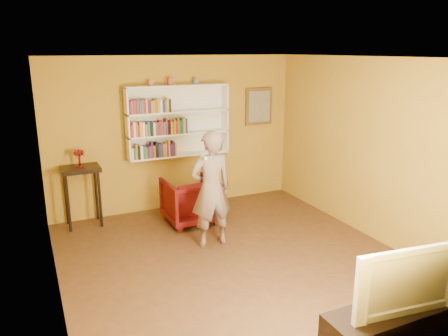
{
  "coord_description": "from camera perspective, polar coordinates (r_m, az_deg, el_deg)",
  "views": [
    {
      "loc": [
        -2.41,
        -4.78,
        2.8
      ],
      "look_at": [
        0.14,
        0.75,
        1.14
      ],
      "focal_mm": 35.0,
      "sensor_mm": 36.0,
      "label": 1
    }
  ],
  "objects": [
    {
      "name": "ruby_lustre",
      "position": [
        7.24,
        -18.43,
        1.69
      ],
      "size": [
        0.17,
        0.18,
        0.28
      ],
      "color": "maroon",
      "rests_on": "console_table"
    },
    {
      "name": "tv_cabinet",
      "position": [
        4.62,
        21.43,
        -19.27
      ],
      "size": [
        1.44,
        0.43,
        0.51
      ],
      "primitive_type": "cube",
      "color": "black",
      "rests_on": "ground"
    },
    {
      "name": "ornament_right",
      "position": [
        7.66,
        -3.72,
        11.25
      ],
      "size": [
        0.07,
        0.07,
        0.1
      ],
      "primitive_type": "cube",
      "color": "slate",
      "rests_on": "bookshelf"
    },
    {
      "name": "books_row_middle",
      "position": [
        7.48,
        -8.41,
        5.21
      ],
      "size": [
        0.98,
        0.19,
        0.27
      ],
      "color": "red",
      "rests_on": "bookshelf"
    },
    {
      "name": "game_remote",
      "position": [
        5.78,
        -2.65,
        1.42
      ],
      "size": [
        0.04,
        0.15,
        0.04
      ],
      "primitive_type": "cube",
      "color": "silver",
      "rests_on": "person"
    },
    {
      "name": "armchair",
      "position": [
        7.26,
        -4.44,
        -4.25
      ],
      "size": [
        0.82,
        0.85,
        0.76
      ],
      "primitive_type": "imported",
      "rotation": [
        0.0,
        0.0,
        3.16
      ],
      "color": "#41040A",
      "rests_on": "ground"
    },
    {
      "name": "bookshelf",
      "position": [
        7.67,
        -6.15,
        6.16
      ],
      "size": [
        1.8,
        0.29,
        1.23
      ],
      "color": "white",
      "rests_on": "room_shell"
    },
    {
      "name": "room_shell",
      "position": [
        5.64,
        1.93,
        -3.17
      ],
      "size": [
        5.3,
        5.8,
        2.88
      ],
      "color": "#452A16",
      "rests_on": "ground"
    },
    {
      "name": "person",
      "position": [
        6.26,
        -1.69,
        -2.8
      ],
      "size": [
        0.63,
        0.42,
        1.72
      ],
      "primitive_type": "imported",
      "rotation": [
        0.0,
        0.0,
        3.15
      ],
      "color": "#6D5950",
      "rests_on": "ground"
    },
    {
      "name": "framed_painting",
      "position": [
        8.36,
        4.57,
        8.03
      ],
      "size": [
        0.55,
        0.05,
        0.7
      ],
      "color": "brown",
      "rests_on": "room_shell"
    },
    {
      "name": "books_row_upper",
      "position": [
        7.39,
        -9.65,
        7.96
      ],
      "size": [
        0.7,
        0.19,
        0.24
      ],
      "color": "#47236A",
      "rests_on": "bookshelf"
    },
    {
      "name": "books_row_lower",
      "position": [
        7.53,
        -9.09,
        2.26
      ],
      "size": [
        0.78,
        0.19,
        0.27
      ],
      "color": "white",
      "rests_on": "bookshelf"
    },
    {
      "name": "television",
      "position": [
        4.33,
        22.19,
        -12.92
      ],
      "size": [
        1.12,
        0.27,
        0.64
      ],
      "primitive_type": "imported",
      "rotation": [
        0.0,
        0.0,
        -0.12
      ],
      "color": "black",
      "rests_on": "tv_cabinet"
    },
    {
      "name": "console_table",
      "position": [
        7.34,
        -18.19,
        -1.16
      ],
      "size": [
        0.61,
        0.46,
        0.99
      ],
      "color": "black",
      "rests_on": "ground"
    },
    {
      "name": "ornament_centre",
      "position": [
        7.5,
        -7.02,
        11.16
      ],
      "size": [
        0.09,
        0.09,
        0.12
      ],
      "primitive_type": "cube",
      "color": "#A23D36",
      "rests_on": "bookshelf"
    },
    {
      "name": "ornament_left",
      "position": [
        7.41,
        -9.56,
        10.92
      ],
      "size": [
        0.07,
        0.07,
        0.1
      ],
      "primitive_type": "cube",
      "color": "#AF5F32",
      "rests_on": "bookshelf"
    }
  ]
}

